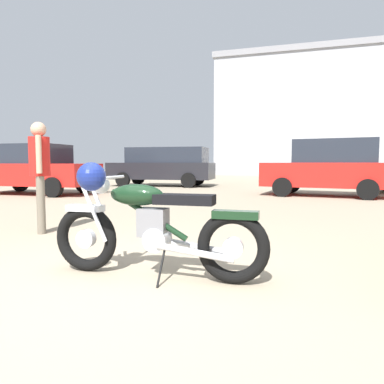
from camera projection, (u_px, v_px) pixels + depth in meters
ground_plane at (119, 288)px, 3.05m from camera, size 80.00×80.00×0.00m
vintage_motorcycle at (149, 225)px, 3.30m from camera, size 2.08×0.73×1.07m
bystander at (40, 165)px, 5.38m from camera, size 0.34×0.36×1.66m
pale_sedan_back at (35, 169)px, 12.17m from camera, size 4.38×2.32×1.67m
silver_sedan_mid at (164, 165)px, 16.40m from camera, size 4.92×2.52×1.74m
red_hatchback_near at (329, 167)px, 11.40m from camera, size 3.96×1.95×1.78m
industrial_building at (345, 117)px, 33.81m from camera, size 23.75×13.75×19.42m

